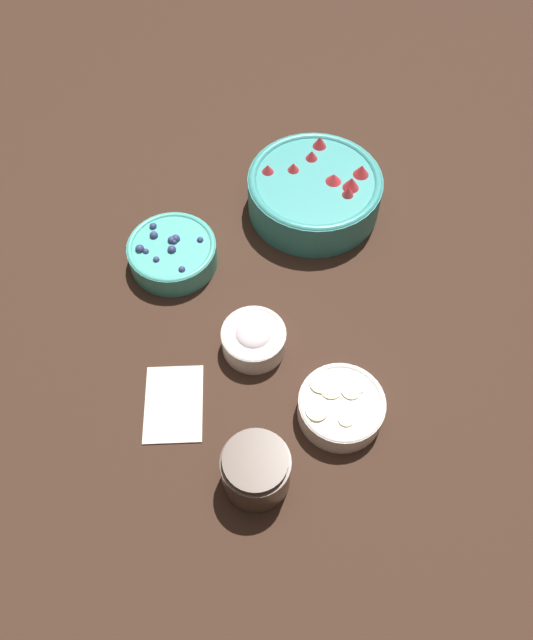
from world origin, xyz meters
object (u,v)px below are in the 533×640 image
Objects in this scene: bowl_strawberries at (315,190)px; bowl_cream at (254,338)px; bowl_bananas at (341,406)px; bowl_blueberries at (172,252)px; jar_chocolate at (256,471)px.

bowl_strawberries is 0.33m from bowl_cream.
bowl_strawberries is 1.88× the size of bowl_bananas.
bowl_cream is (0.17, 0.15, 0.00)m from bowl_blueberries.
bowl_bananas is (0.29, 0.29, -0.00)m from bowl_blueberries.
bowl_strawberries reaches higher than bowl_cream.
bowl_cream reaches higher than bowl_bananas.
bowl_blueberries is 1.59× the size of jar_chocolate.
bowl_blueberries is 0.43m from jar_chocolate.
bowl_strawberries is 1.58× the size of bowl_blueberries.
bowl_blueberries is 1.19× the size of bowl_bananas.
bowl_blueberries is at bearing -157.92° from jar_chocolate.
bowl_blueberries is 1.49× the size of bowl_cream.
bowl_blueberries is at bearing -61.45° from bowl_strawberries.
bowl_cream is (0.31, -0.10, -0.02)m from bowl_strawberries.
bowl_strawberries is 0.43m from bowl_bananas.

